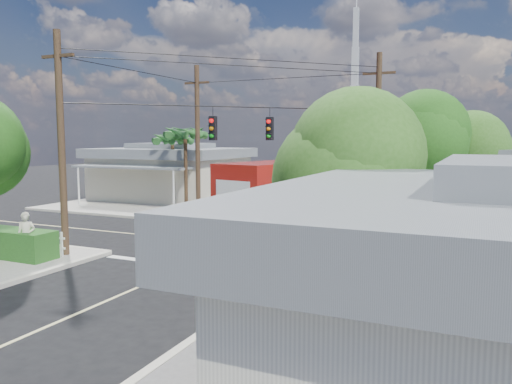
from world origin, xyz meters
The scene contains 17 objects.
ground centered at (0.00, 0.00, 0.00)m, with size 120.00×120.00×0.00m, color black.
sidewalk_ne centered at (10.88, 10.88, 0.07)m, with size 14.12×14.12×0.14m.
sidewalk_nw centered at (-10.88, 10.88, 0.07)m, with size 14.12×14.12×0.14m.
road_markings centered at (0.00, -1.47, 0.01)m, with size 32.00×32.00×0.01m.
building_nw centered at (-12.00, 12.46, 2.22)m, with size 10.80×10.20×4.30m.
radio_tower centered at (0.50, 20.00, 5.64)m, with size 0.80×0.80×17.00m.
tree_ne_front centered at (7.21, 6.76, 4.77)m, with size 4.21×4.14×6.66m.
tree_ne_back centered at (9.81, 8.96, 4.19)m, with size 3.77×3.66×5.82m.
tree_se centered at (7.01, -7.24, 4.04)m, with size 3.67×3.54×5.62m.
palm_nw_front centered at (-7.50, 7.50, 5.04)m, with size 3.01×3.08×5.59m.
palm_nw_back centered at (-9.50, 9.00, 4.67)m, with size 3.01×3.08×5.19m.
utility_poles centered at (-1.58, 1.60, 4.67)m, with size 12.00×10.68×9.00m.
picket_fence centered at (-7.80, -5.60, 0.68)m, with size 5.94×0.06×1.00m.
vending_boxes centered at (6.50, 6.20, 0.69)m, with size 1.90×0.50×1.10m.
delivery_truck centered at (1.14, 2.73, 1.87)m, with size 4.40×8.86×3.69m.
parked_car centered at (10.59, 2.18, 0.80)m, with size 2.67×5.78×1.61m, color silver.
pedestrian centered at (-5.77, -6.59, 1.08)m, with size 0.69×0.45×1.88m, color beige.
Camera 1 is at (9.99, -20.06, 4.82)m, focal length 35.00 mm.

